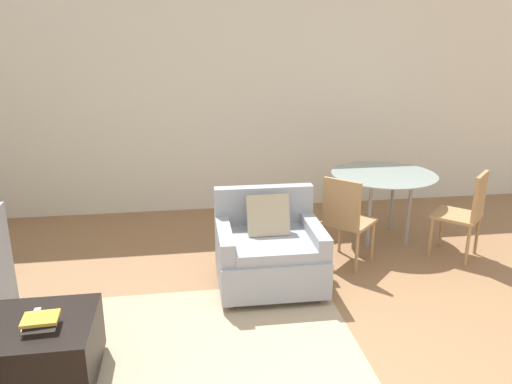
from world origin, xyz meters
The scene contains 9 objects.
wall_back centered at (0.00, 3.89, 1.38)m, with size 12.00×0.06×2.75m.
area_rug centered at (-1.12, 0.82, 0.00)m, with size 2.66×1.68×0.01m.
armchair centered at (-0.28, 1.69, 0.33)m, with size 0.93×0.85×0.84m.
ottoman centered at (-1.96, 0.60, 0.24)m, with size 0.70×0.67×0.44m.
book_stack centered at (-1.92, 0.53, 0.48)m, with size 0.22×0.20×0.08m.
tv_remote_primary centered at (-1.99, 0.70, 0.44)m, with size 0.05×0.14×0.01m.
dining_table centered at (1.14, 2.59, 0.66)m, with size 1.13×1.13×0.74m.
dining_chair_near_left centered at (0.51, 1.96, 0.52)m, with size 0.59×0.59×0.90m.
dining_chair_near_right centered at (1.76, 1.96, 0.52)m, with size 0.59×0.59×0.90m.
Camera 1 is at (-1.00, -2.33, 2.16)m, focal length 35.00 mm.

